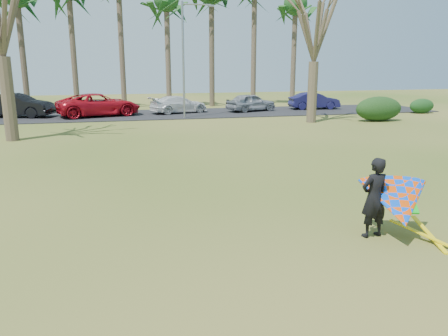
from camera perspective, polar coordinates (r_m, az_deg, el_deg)
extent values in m
plane|color=#285011|center=(10.27, 2.70, -8.52)|extent=(100.00, 100.00, 0.00)
cube|color=black|center=(34.44, -9.26, 6.92)|extent=(46.00, 7.00, 0.06)
cylinder|color=#453829|center=(40.78, -24.79, 13.17)|extent=(0.48, 0.48, 9.00)
cylinder|color=brown|center=(40.26, -19.08, 14.17)|extent=(0.48, 0.48, 9.70)
cylinder|color=brown|center=(40.15, -13.24, 15.04)|extent=(0.48, 0.48, 10.40)
cylinder|color=brown|center=(40.40, -7.33, 14.27)|extent=(0.48, 0.48, 9.00)
cylinder|color=#4A3B2C|center=(41.07, -1.61, 14.85)|extent=(0.48, 0.48, 9.70)
cylinder|color=#493C2C|center=(42.12, 3.91, 15.26)|extent=(0.48, 0.48, 10.40)
cylinder|color=#46382A|center=(43.48, 9.08, 14.15)|extent=(0.48, 0.48, 9.00)
ellipsoid|color=#1B481A|center=(43.81, 9.33, 20.43)|extent=(4.84, 4.84, 3.08)
cylinder|color=#4C3B2D|center=(24.75, -26.35, 8.04)|extent=(0.64, 0.64, 4.20)
cylinder|color=#46392A|center=(30.02, 11.46, 9.66)|extent=(0.64, 0.64, 3.99)
cylinder|color=gray|center=(31.48, -5.33, 13.68)|extent=(0.16, 0.16, 8.00)
cylinder|color=gray|center=(31.89, -3.60, 20.55)|extent=(2.00, 0.10, 0.10)
cube|color=gray|center=(32.08, -1.72, 20.44)|extent=(0.40, 0.18, 0.12)
ellipsoid|color=#163312|center=(31.97, 19.54, 7.30)|extent=(3.37, 1.53, 1.68)
ellipsoid|color=#143716|center=(38.42, 24.42, 7.39)|extent=(2.09, 0.98, 1.16)
imported|color=black|center=(35.35, -25.46, 7.40)|extent=(5.46, 3.25, 1.70)
imported|color=#B10E1B|center=(33.93, -16.02, 7.95)|extent=(6.55, 4.34, 1.67)
imported|color=silver|center=(34.99, -5.93, 8.27)|extent=(4.93, 3.12, 1.33)
imported|color=gray|center=(36.15, 3.53, 8.56)|extent=(4.53, 3.01, 1.43)
imported|color=#1A184A|center=(38.61, 11.69, 8.59)|extent=(4.35, 1.77, 1.40)
imported|color=black|center=(10.34, 19.02, -3.70)|extent=(0.72, 0.53, 1.84)
cone|color=blue|center=(10.42, 21.81, -4.22)|extent=(2.13, 2.39, 2.02)
cube|color=#0CBF19|center=(10.44, 22.58, -4.54)|extent=(0.62, 0.60, 0.24)
cube|color=yellow|center=(10.75, 24.93, -8.70)|extent=(0.85, 1.66, 0.28)
cube|color=yellow|center=(11.01, 25.10, -8.20)|extent=(0.56, 1.76, 0.22)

